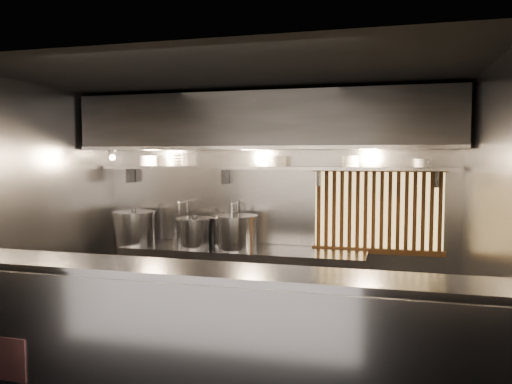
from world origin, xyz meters
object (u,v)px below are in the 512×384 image
at_px(pendant_bulb, 259,161).
at_px(stock_pot_mid, 235,232).
at_px(stock_pot_left, 134,227).
at_px(heat_lamp, 111,153).
at_px(stock_pot_right, 195,232).

height_order(pendant_bulb, stock_pot_mid, pendant_bulb).
distance_m(stock_pot_left, stock_pot_mid, 1.38).
xyz_separation_m(pendant_bulb, stock_pot_mid, (-0.27, -0.11, -0.85)).
bearing_deg(heat_lamp, pendant_bulb, 11.00).
bearing_deg(stock_pot_right, heat_lamp, -166.62).
relative_size(heat_lamp, stock_pot_mid, 0.56).
bearing_deg(stock_pot_mid, stock_pot_right, -179.64).
bearing_deg(pendant_bulb, stock_pot_mid, -158.32).
bearing_deg(pendant_bulb, stock_pot_right, -172.06).
distance_m(pendant_bulb, stock_pot_mid, 0.90).
distance_m(pendant_bulb, stock_pot_right, 1.19).
height_order(heat_lamp, stock_pot_mid, heat_lamp).
relative_size(heat_lamp, pendant_bulb, 1.87).
bearing_deg(stock_pot_left, heat_lamp, -119.06).
xyz_separation_m(stock_pot_left, stock_pot_right, (0.86, -0.03, -0.03)).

